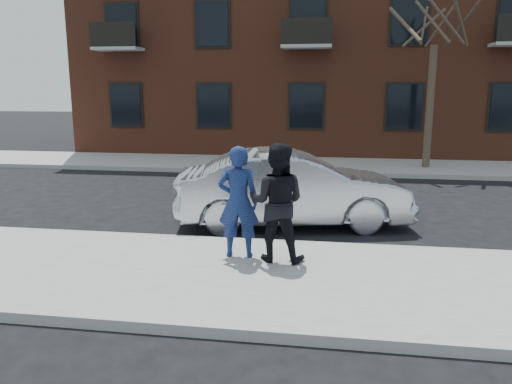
% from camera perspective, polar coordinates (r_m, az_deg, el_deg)
% --- Properties ---
extents(ground, '(100.00, 100.00, 0.00)m').
position_cam_1_polar(ground, '(7.98, -0.51, -9.80)').
color(ground, black).
rests_on(ground, ground).
extents(near_sidewalk, '(50.00, 3.50, 0.15)m').
position_cam_1_polar(near_sidewalk, '(7.73, -0.82, -9.96)').
color(near_sidewalk, gray).
rests_on(near_sidewalk, ground).
extents(near_curb, '(50.00, 0.10, 0.15)m').
position_cam_1_polar(near_curb, '(9.40, 1.02, -5.91)').
color(near_curb, '#999691').
rests_on(near_curb, ground).
extents(far_sidewalk, '(50.00, 3.50, 0.15)m').
position_cam_1_polar(far_sidewalk, '(18.83, 5.04, 3.09)').
color(far_sidewalk, gray).
rests_on(far_sidewalk, ground).
extents(far_curb, '(50.00, 0.10, 0.15)m').
position_cam_1_polar(far_curb, '(17.06, 4.63, 2.17)').
color(far_curb, '#999691').
rests_on(far_curb, ground).
extents(apartment_building, '(24.30, 10.30, 12.30)m').
position_cam_1_polar(apartment_building, '(25.53, 11.13, 18.92)').
color(apartment_building, brown).
rests_on(apartment_building, ground).
extents(street_tree, '(3.60, 3.60, 6.80)m').
position_cam_1_polar(street_tree, '(18.79, 19.96, 19.11)').
color(street_tree, '#382D21').
rests_on(street_tree, far_sidewalk).
extents(silver_sedan, '(5.17, 2.64, 1.63)m').
position_cam_1_polar(silver_sedan, '(10.73, 4.20, 0.38)').
color(silver_sedan, '#B7BABF').
rests_on(silver_sedan, ground).
extents(man_hoodie, '(0.72, 0.53, 1.87)m').
position_cam_1_polar(man_hoodie, '(8.27, -2.04, -1.14)').
color(man_hoodie, navy).
rests_on(man_hoodie, near_sidewalk).
extents(man_peacoat, '(0.99, 0.80, 1.94)m').
position_cam_1_polar(man_peacoat, '(8.08, 2.41, -1.22)').
color(man_peacoat, black).
rests_on(man_peacoat, near_sidewalk).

